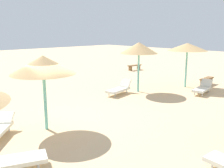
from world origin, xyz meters
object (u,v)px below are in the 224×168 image
at_px(parasol_4, 43,65).
at_px(bench_2, 135,66).
at_px(lounger_3, 203,88).
at_px(bench_0, 207,80).
at_px(parasol_3, 187,47).
at_px(lounger_7, 8,161).
at_px(lounger_5, 119,89).
at_px(parasol_5, 139,48).

xyz_separation_m(parasol_4, bench_2, (-7.30, 13.39, -2.12)).
distance_m(lounger_3, bench_0, 2.61).
bearing_deg(bench_0, bench_2, 169.83).
height_order(parasol_3, lounger_7, parasol_3).
distance_m(lounger_5, bench_0, 6.58).
bearing_deg(parasol_4, bench_0, 87.63).
bearing_deg(bench_2, bench_0, -10.17).
xyz_separation_m(lounger_5, lounger_7, (3.85, -8.08, -0.00)).
height_order(parasol_4, lounger_5, parasol_4).
xyz_separation_m(parasol_3, lounger_5, (-1.67, -4.54, -2.30)).
xyz_separation_m(parasol_3, lounger_7, (2.18, -12.62, -2.31)).
relative_size(parasol_5, lounger_5, 1.55).
relative_size(parasol_4, lounger_3, 1.44).
relative_size(parasol_5, bench_2, 1.97).
xyz_separation_m(parasol_3, parasol_4, (0.20, -10.39, -0.17)).
xyz_separation_m(parasol_4, bench_0, (0.50, 11.99, -2.12)).
distance_m(parasol_4, lounger_7, 3.67).
distance_m(parasol_5, bench_0, 5.76).
bearing_deg(bench_0, lounger_7, -84.08).
bearing_deg(bench_2, parasol_4, -61.39).
bearing_deg(bench_0, parasol_4, -92.37).
height_order(parasol_4, bench_2, parasol_4).
bearing_deg(parasol_3, lounger_5, -110.22).
bearing_deg(lounger_7, lounger_3, 92.59).
bearing_deg(lounger_3, parasol_4, -98.55).
relative_size(parasol_4, bench_2, 1.85).
relative_size(parasol_3, bench_0, 1.90).
xyz_separation_m(parasol_5, lounger_3, (2.95, 2.44, -2.33)).
distance_m(parasol_4, lounger_5, 6.50).
xyz_separation_m(parasol_4, lounger_7, (1.97, -2.24, -2.14)).
relative_size(parasol_3, parasol_4, 1.03).
height_order(lounger_5, bench_2, lounger_5).
height_order(parasol_5, bench_0, parasol_5).
distance_m(lounger_5, lounger_7, 8.95).
bearing_deg(parasol_5, lounger_5, -105.95).
distance_m(parasol_3, lounger_5, 5.36).
bearing_deg(lounger_5, parasol_5, 74.05).
bearing_deg(lounger_7, bench_2, 120.69).
xyz_separation_m(lounger_3, bench_0, (-0.94, 2.43, 0.03)).
xyz_separation_m(parasol_3, bench_0, (0.70, 1.60, -2.28)).
bearing_deg(lounger_5, bench_0, 68.87).
distance_m(parasol_4, lounger_3, 9.90).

